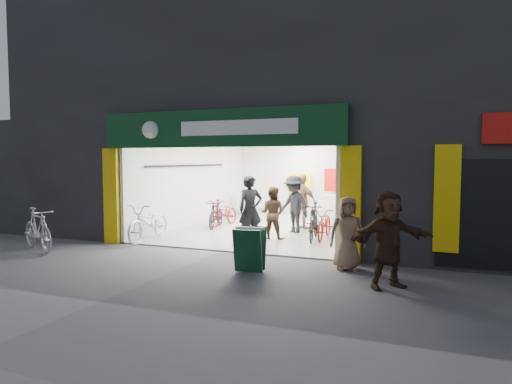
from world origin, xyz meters
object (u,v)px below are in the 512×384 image
Objects in this scene: sandwich_board at (250,248)px; parked_bike at (38,229)px; pedestrian_near at (347,233)px; bike_right_front at (314,222)px; bike_left_front at (149,222)px.

parked_bike is at bearing 172.55° from sandwich_board.
sandwich_board is at bearing -65.90° from parked_bike.
parked_bike is 1.19× the size of pedestrian_near.
bike_right_front is 4.00m from sandwich_board.
bike_left_front is at bearing 143.59° from sandwich_board.
bike_right_front reaches higher than bike_left_front.
bike_left_front is 2.27× the size of sandwich_board.
bike_right_front is 7.25m from parked_bike.
bike_right_front is (4.30, 1.75, 0.01)m from bike_left_front.
pedestrian_near reaches higher than sandwich_board.
bike_right_front reaches higher than sandwich_board.
sandwich_board is (4.01, -2.24, -0.04)m from bike_left_front.
bike_left_front reaches higher than sandwich_board.
pedestrian_near is (1.50, -3.02, 0.22)m from bike_right_front.
bike_right_front is at bearing 95.25° from pedestrian_near.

